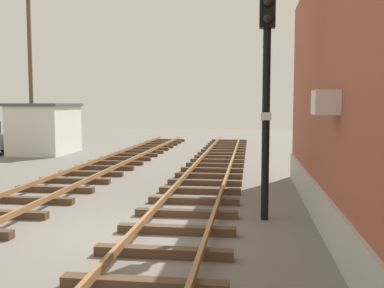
{
  "coord_description": "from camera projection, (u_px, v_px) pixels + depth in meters",
  "views": [
    {
      "loc": [
        2.54,
        -9.08,
        2.73
      ],
      "look_at": [
        0.34,
        7.61,
        1.22
      ],
      "focal_mm": 41.92,
      "sensor_mm": 36.0,
      "label": 1
    }
  ],
  "objects": [
    {
      "name": "signal_mast",
      "position": [
        267.0,
        71.0,
        10.29
      ],
      "size": [
        0.36,
        0.4,
        5.55
      ],
      "color": "black",
      "rests_on": "ground"
    },
    {
      "name": "ground_plane",
      "position": [
        129.0,
        232.0,
        9.55
      ],
      "size": [
        80.0,
        80.0,
        0.0
      ],
      "primitive_type": "plane",
      "color": "slate"
    },
    {
      "name": "control_hut",
      "position": [
        45.0,
        128.0,
        24.6
      ],
      "size": [
        3.0,
        3.8,
        2.76
      ],
      "color": "silver",
      "rests_on": "ground"
    },
    {
      "name": "utility_pole_far",
      "position": [
        30.0,
        67.0,
        26.05
      ],
      "size": [
        1.8,
        0.24,
        9.36
      ],
      "color": "brown",
      "rests_on": "ground"
    },
    {
      "name": "track_near_building",
      "position": [
        176.0,
        228.0,
        9.4
      ],
      "size": [
        2.5,
        47.48,
        0.32
      ],
      "color": "#4C3826",
      "rests_on": "ground"
    }
  ]
}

